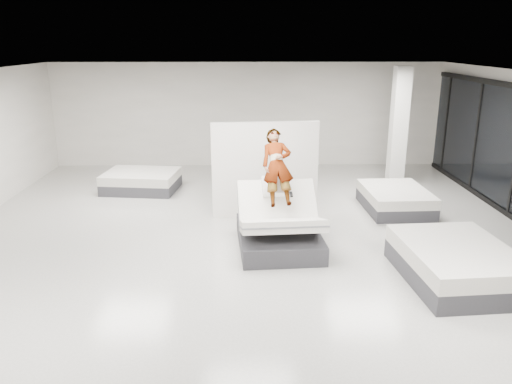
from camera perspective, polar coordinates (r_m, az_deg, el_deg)
room at (r=8.83m, az=-0.80°, el=2.33°), size 14.00×14.04×3.20m
hero_bed at (r=9.56m, az=2.63°, el=-4.08°), size 1.65×2.11×1.29m
person at (r=9.59m, az=2.44°, el=1.35°), size 0.69×1.53×1.31m
remote at (r=9.35m, az=4.05°, el=-0.26°), size 0.06×0.14×0.08m
divider_panel at (r=11.05m, az=1.04°, el=2.52°), size 2.36×0.26×2.15m
flat_bed_right_far at (r=12.14m, az=15.62°, el=-0.81°), size 1.45×1.90×0.51m
flat_bed_right_near at (r=8.94m, az=21.94°, el=-7.59°), size 1.81×2.32×0.60m
flat_bed_left_far at (r=13.55m, az=-12.96°, el=1.22°), size 2.00×1.60×0.51m
column at (r=13.84m, az=15.97°, el=7.04°), size 0.40×0.40×3.20m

